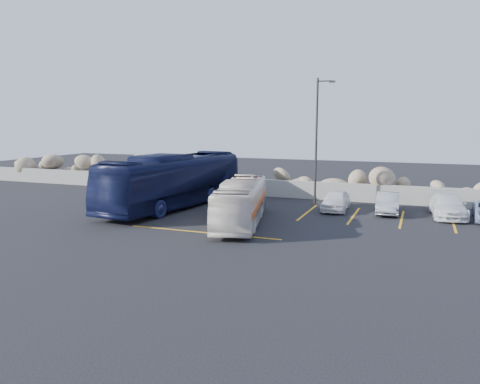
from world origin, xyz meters
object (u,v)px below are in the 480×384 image
(tour_coach, at_px, (174,181))
(car_a, at_px, (336,200))
(lamppost, at_px, (317,138))
(vintage_bus, at_px, (241,202))
(car_b, at_px, (387,203))
(car_c, at_px, (448,206))

(tour_coach, height_order, car_a, tour_coach)
(lamppost, xyz_separation_m, vintage_bus, (-2.54, -6.71, -3.14))
(car_a, height_order, car_b, car_a)
(car_a, bearing_deg, tour_coach, -165.97)
(car_c, bearing_deg, car_b, 176.71)
(vintage_bus, relative_size, car_c, 1.92)
(lamppost, height_order, car_a, lamppost)
(tour_coach, height_order, car_c, tour_coach)
(vintage_bus, bearing_deg, car_b, 25.96)
(vintage_bus, xyz_separation_m, car_c, (10.26, 5.86, -0.53))
(tour_coach, bearing_deg, car_b, 19.16)
(lamppost, relative_size, car_b, 2.21)
(vintage_bus, distance_m, car_b, 9.09)
(vintage_bus, height_order, car_c, vintage_bus)
(car_a, bearing_deg, car_c, 1.79)
(vintage_bus, relative_size, car_a, 2.31)
(car_a, relative_size, car_b, 1.00)
(tour_coach, xyz_separation_m, car_b, (12.62, 2.89, -1.08))
(car_c, bearing_deg, lamppost, 168.95)
(lamppost, bearing_deg, car_a, -38.47)
(tour_coach, bearing_deg, car_a, 21.56)
(vintage_bus, xyz_separation_m, car_b, (6.99, 5.78, -0.56))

